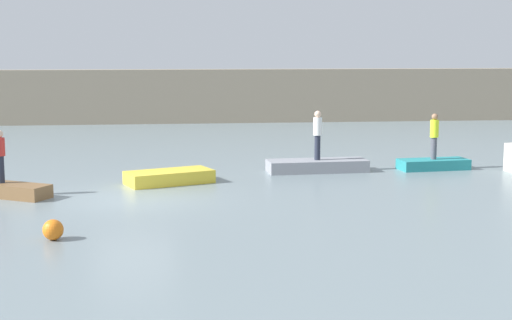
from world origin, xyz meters
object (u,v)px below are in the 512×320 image
person_white_shirt (318,132)px  mooring_buoy (53,230)px  rowboat_brown (2,189)px  person_red_shirt (0,153)px  rowboat_yellow (169,177)px  rowboat_teal (433,164)px  person_hiviz_shirt (434,134)px  rowboat_grey (317,166)px

person_white_shirt → mooring_buoy: (-8.32, -9.45, -1.23)m
rowboat_brown → person_red_shirt: (-0.00, 0.00, 1.14)m
rowboat_yellow → mooring_buoy: 8.04m
rowboat_teal → person_hiviz_shirt: person_hiviz_shirt is taller
person_red_shirt → person_hiviz_shirt: 15.65m
rowboat_brown → rowboat_teal: 15.65m
rowboat_yellow → person_hiviz_shirt: (10.00, 1.96, 1.14)m
person_red_shirt → mooring_buoy: size_ratio=3.27×
mooring_buoy → rowboat_grey: bearing=48.6°
rowboat_brown → person_white_shirt: person_white_shirt is taller
rowboat_brown → person_red_shirt: bearing=-157.3°
person_hiviz_shirt → rowboat_teal: bearing=-90.0°
rowboat_teal → mooring_buoy: 15.95m
rowboat_yellow → person_white_shirt: 5.96m
rowboat_teal → mooring_buoy: mooring_buoy is taller
rowboat_brown → person_hiviz_shirt: (15.22, 3.63, 1.15)m
mooring_buoy → person_white_shirt: bearing=48.6°
person_red_shirt → mooring_buoy: person_red_shirt is taller
person_hiviz_shirt → rowboat_yellow: bearing=-168.9°
rowboat_brown → person_red_shirt: person_red_shirt is taller
rowboat_grey → person_hiviz_shirt: person_hiviz_shirt is taller
rowboat_yellow → rowboat_teal: bearing=-10.1°
person_red_shirt → person_white_shirt: size_ratio=0.90×
person_white_shirt → rowboat_grey: bearing=45.0°
rowboat_grey → person_red_shirt: (-10.72, -3.59, 1.13)m
rowboat_grey → mooring_buoy: 12.59m
rowboat_grey → person_hiviz_shirt: size_ratio=2.14×
mooring_buoy → person_hiviz_shirt: bearing=36.5°
person_red_shirt → person_white_shirt: person_white_shirt is taller
person_white_shirt → mooring_buoy: 12.65m
rowboat_yellow → mooring_buoy: (-2.81, -7.53, 0.03)m
rowboat_brown → rowboat_yellow: bearing=47.6°
rowboat_teal → rowboat_brown: bearing=-172.7°
rowboat_teal → person_white_shirt: (-4.50, -0.04, 1.28)m
rowboat_brown → mooring_buoy: 6.33m
person_red_shirt → person_hiviz_shirt: bearing=13.4°
person_hiviz_shirt → person_red_shirt: bearing=-166.6°
rowboat_grey → rowboat_teal: 4.50m
rowboat_grey → mooring_buoy: bearing=-134.7°
rowboat_brown → rowboat_teal: bearing=43.3°
person_red_shirt → mooring_buoy: bearing=-67.7°
rowboat_teal → rowboat_grey: bearing=174.4°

